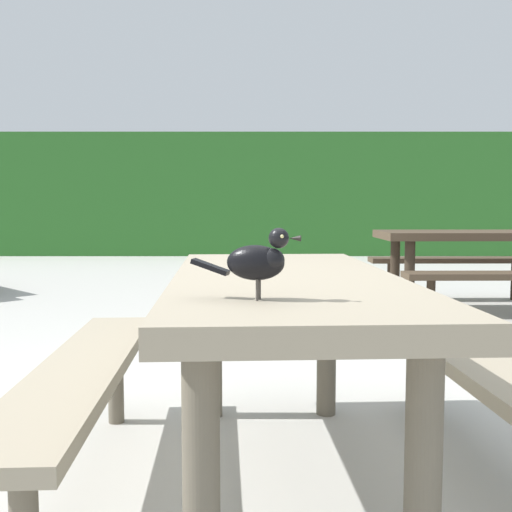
# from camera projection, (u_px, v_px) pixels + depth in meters

# --- Properties ---
(ground_plane) EXTENTS (60.00, 60.00, 0.00)m
(ground_plane) POSITION_uv_depth(u_px,v_px,m) (206.00, 462.00, 2.37)
(ground_plane) COLOR #B7B5AD
(hedge_wall) EXTENTS (28.00, 1.27, 2.34)m
(hedge_wall) POSITION_uv_depth(u_px,v_px,m) (247.00, 195.00, 12.31)
(hedge_wall) COLOR #2D6B28
(hedge_wall) RESTS_ON ground
(picnic_table_foreground) EXTENTS (1.77, 1.84, 0.74)m
(picnic_table_foreground) POSITION_uv_depth(u_px,v_px,m) (285.00, 327.00, 2.15)
(picnic_table_foreground) COLOR gray
(picnic_table_foreground) RESTS_ON ground
(bird_grackle) EXTENTS (0.28, 0.11, 0.18)m
(bird_grackle) POSITION_uv_depth(u_px,v_px,m) (260.00, 260.00, 1.57)
(bird_grackle) COLOR black
(bird_grackle) RESTS_ON picnic_table_foreground
(picnic_table_mid_left) EXTENTS (1.81, 1.70, 0.74)m
(picnic_table_mid_left) POSITION_uv_depth(u_px,v_px,m) (479.00, 251.00, 5.64)
(picnic_table_mid_left) COLOR #473828
(picnic_table_mid_left) RESTS_ON ground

